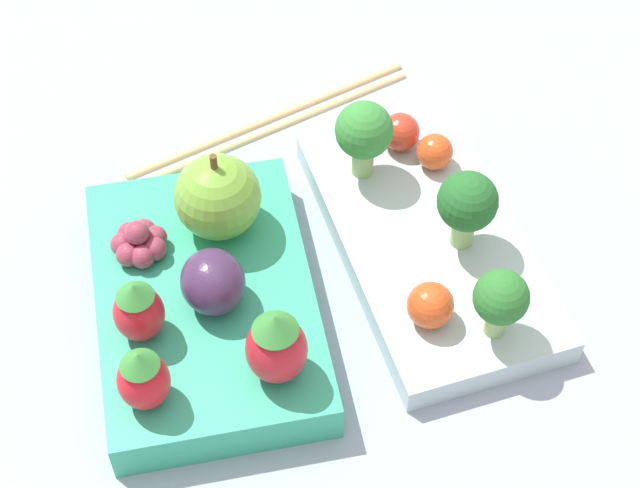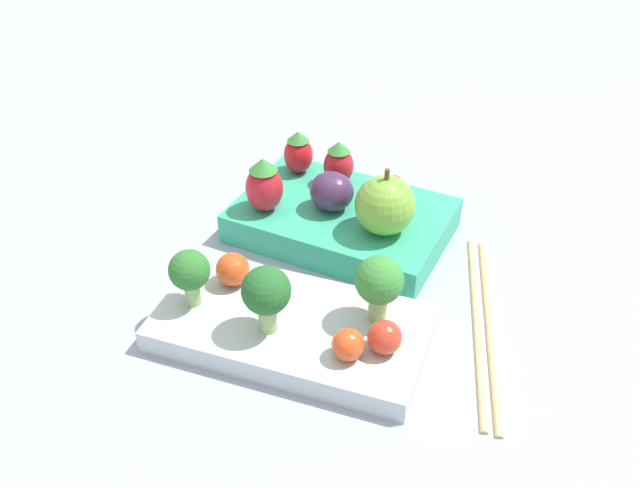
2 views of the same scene
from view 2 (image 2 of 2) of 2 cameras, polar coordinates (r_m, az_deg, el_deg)
ground_plane at (r=0.59m, az=-0.74°, el=-3.04°), size 4.00×4.00×0.00m
bento_box_savoury at (r=0.53m, az=-2.32°, el=-6.72°), size 0.20×0.11×0.02m
bento_box_fruit at (r=0.63m, az=1.94°, el=1.86°), size 0.19×0.14×0.03m
broccoli_floret_0 at (r=0.50m, az=-4.23°, el=-3.93°), size 0.04×0.04×0.05m
broccoli_floret_1 at (r=0.51m, az=4.76°, el=-3.07°), size 0.04×0.04×0.05m
broccoli_floret_2 at (r=0.53m, az=-10.39°, el=-2.22°), size 0.03×0.03×0.05m
cherry_tomato_0 at (r=0.49m, az=2.26°, el=-8.05°), size 0.02×0.02×0.02m
cherry_tomato_1 at (r=0.55m, az=-7.01°, el=-2.03°), size 0.03×0.03×0.03m
cherry_tomato_2 at (r=0.50m, az=5.19°, el=-7.44°), size 0.02×0.02×0.02m
apple at (r=0.59m, az=5.23°, el=3.11°), size 0.05×0.05×0.06m
strawberry_0 at (r=0.61m, az=-4.49°, el=4.71°), size 0.03×0.03×0.05m
strawberry_1 at (r=0.65m, az=1.50°, el=6.47°), size 0.03×0.03×0.04m
strawberry_2 at (r=0.67m, az=-1.75°, el=7.32°), size 0.03×0.03×0.04m
plum at (r=0.62m, az=0.95°, el=4.22°), size 0.04×0.04×0.03m
grape_cluster at (r=0.64m, az=5.89°, el=4.22°), size 0.03×0.03×0.02m
chopsticks_pair at (r=0.56m, az=12.90°, el=-6.23°), size 0.07×0.21×0.01m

